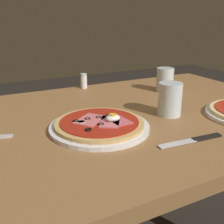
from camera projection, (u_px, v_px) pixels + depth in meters
The scene contains 6 objects.
dining_table at pixel (130, 143), 0.98m from camera, with size 1.27×0.85×0.76m.
pizza_foreground at pixel (100, 125), 0.80m from camera, with size 0.29×0.29×0.05m.
water_glass_near at pixel (170, 101), 0.90m from camera, with size 0.08×0.08×0.11m.
water_glass_far at pixel (165, 81), 1.19m from camera, with size 0.07×0.07×0.10m.
knife at pixel (195, 140), 0.73m from camera, with size 0.20×0.03×0.01m.
salt_shaker at pixel (84, 81), 1.24m from camera, with size 0.03×0.03×0.07m.
Camera 1 is at (-0.46, -0.76, 1.08)m, focal length 44.13 mm.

